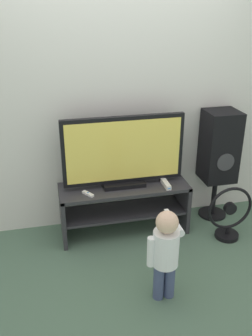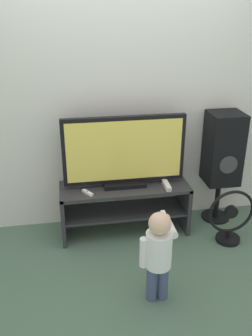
{
  "view_description": "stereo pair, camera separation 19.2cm",
  "coord_description": "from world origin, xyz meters",
  "px_view_note": "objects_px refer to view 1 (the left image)",
  "views": [
    {
      "loc": [
        -0.69,
        -2.86,
        2.11
      ],
      "look_at": [
        0.0,
        0.12,
        0.72
      ],
      "focal_mm": 40.0,
      "sensor_mm": 36.0,
      "label": 1
    },
    {
      "loc": [
        -0.5,
        -2.89,
        2.11
      ],
      "look_at": [
        0.0,
        0.12,
        0.72
      ],
      "focal_mm": 40.0,
      "sensor_mm": 36.0,
      "label": 2
    }
  ],
  "objects_px": {
    "television": "(124,153)",
    "floor_fan": "(229,215)",
    "speaker_tower": "(219,149)",
    "child": "(166,248)",
    "game_console": "(166,184)",
    "remote_primary": "(88,194)"
  },
  "relations": [
    {
      "from": "television",
      "to": "floor_fan",
      "type": "height_order",
      "value": "television"
    },
    {
      "from": "speaker_tower",
      "to": "floor_fan",
      "type": "distance_m",
      "value": 0.66
    },
    {
      "from": "television",
      "to": "child",
      "type": "height_order",
      "value": "television"
    },
    {
      "from": "game_console",
      "to": "speaker_tower",
      "type": "relative_size",
      "value": 0.17
    },
    {
      "from": "game_console",
      "to": "floor_fan",
      "type": "xyz_separation_m",
      "value": [
        0.56,
        -0.24,
        -0.28
      ]
    },
    {
      "from": "remote_primary",
      "to": "speaker_tower",
      "type": "height_order",
      "value": "speaker_tower"
    },
    {
      "from": "television",
      "to": "remote_primary",
      "type": "relative_size",
      "value": 8.81
    },
    {
      "from": "television",
      "to": "child",
      "type": "bearing_deg",
      "value": -84.19
    },
    {
      "from": "floor_fan",
      "to": "speaker_tower",
      "type": "bearing_deg",
      "value": 84.45
    },
    {
      "from": "game_console",
      "to": "remote_primary",
      "type": "relative_size",
      "value": 1.5
    },
    {
      "from": "remote_primary",
      "to": "floor_fan",
      "type": "relative_size",
      "value": 0.24
    },
    {
      "from": "television",
      "to": "remote_primary",
      "type": "distance_m",
      "value": 0.49
    },
    {
      "from": "child",
      "to": "speaker_tower",
      "type": "bearing_deg",
      "value": 49.21
    },
    {
      "from": "television",
      "to": "game_console",
      "type": "distance_m",
      "value": 0.5
    },
    {
      "from": "television",
      "to": "floor_fan",
      "type": "relative_size",
      "value": 2.09
    },
    {
      "from": "television",
      "to": "speaker_tower",
      "type": "bearing_deg",
      "value": 3.58
    },
    {
      "from": "television",
      "to": "floor_fan",
      "type": "distance_m",
      "value": 1.16
    },
    {
      "from": "game_console",
      "to": "remote_primary",
      "type": "height_order",
      "value": "game_console"
    },
    {
      "from": "game_console",
      "to": "television",
      "type": "bearing_deg",
      "value": 163.86
    },
    {
      "from": "game_console",
      "to": "speaker_tower",
      "type": "distance_m",
      "value": 0.67
    },
    {
      "from": "game_console",
      "to": "remote_primary",
      "type": "xyz_separation_m",
      "value": [
        -0.74,
        -0.01,
        -0.01
      ]
    },
    {
      "from": "child",
      "to": "floor_fan",
      "type": "relative_size",
      "value": 1.41
    }
  ]
}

